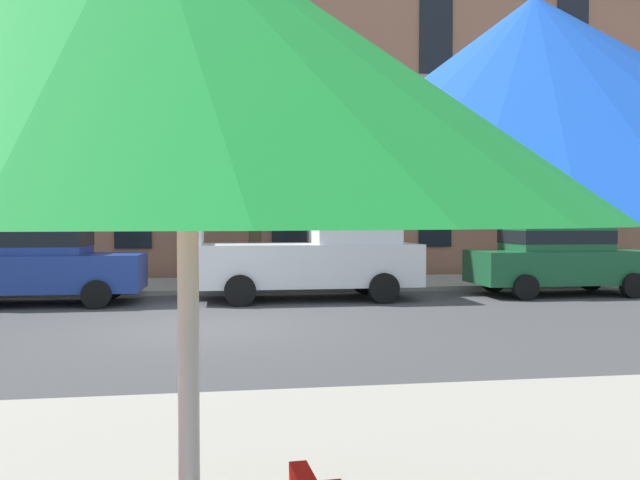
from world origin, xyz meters
The scene contains 9 objects.
ground_plane centered at (0.00, 0.00, 0.00)m, with size 120.00×120.00×0.00m, color #424244.
sidewalk_far centered at (0.00, 6.80, 0.06)m, with size 56.00×3.60×0.12m, color #9E998E.
apartment_building centered at (0.00, 14.99, 8.00)m, with size 38.16×12.08×16.00m.
sedan_blue centered at (-3.70, 3.70, 0.95)m, with size 4.40×1.98×1.78m.
pickup_white centered at (2.49, 3.70, 1.03)m, with size 5.10×2.12×2.20m.
sedan_green centered at (8.52, 3.70, 0.95)m, with size 4.40×1.98×1.78m.
street_tree_middle centered at (1.00, 6.67, 3.37)m, with size 2.50×2.59×4.58m.
street_tree_right centered at (11.28, 7.08, 3.13)m, with size 2.58×2.58×4.44m.
patio_umbrella centered at (0.23, -9.00, 2.02)m, with size 3.07×3.07×2.31m.
Camera 1 is at (0.33, -10.80, 1.80)m, focal length 35.46 mm.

